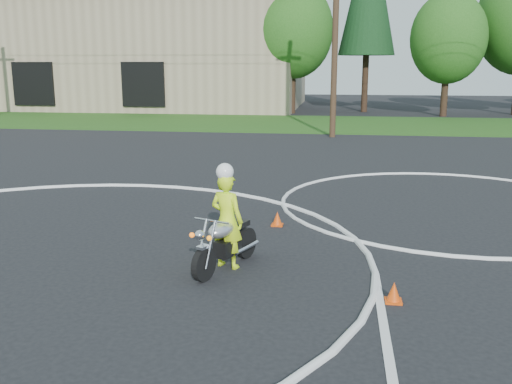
# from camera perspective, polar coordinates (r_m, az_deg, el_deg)

# --- Properties ---
(grass_strip) EXTENTS (120.00, 10.00, 0.02)m
(grass_strip) POSITION_cam_1_polar(r_m,az_deg,el_deg) (33.52, -0.83, 6.96)
(grass_strip) COLOR #1E4714
(grass_strip) RESTS_ON ground
(course_markings) EXTENTS (19.05, 19.05, 0.12)m
(course_markings) POSITION_cam_1_polar(r_m,az_deg,el_deg) (11.25, -8.46, -4.65)
(course_markings) COLOR silver
(course_markings) RESTS_ON ground
(primary_motorcycle) EXTENTS (0.91, 1.73, 0.96)m
(primary_motorcycle) POSITION_cam_1_polar(r_m,az_deg,el_deg) (9.42, -3.13, -5.07)
(primary_motorcycle) COLOR black
(primary_motorcycle) RESTS_ON ground
(rider_primary_grp) EXTENTS (0.69, 0.57, 1.77)m
(rider_primary_grp) POSITION_cam_1_polar(r_m,az_deg,el_deg) (9.43, -2.94, -2.57)
(rider_primary_grp) COLOR #D4FF1A
(rider_primary_grp) RESTS_ON ground
(traffic_cones) EXTENTS (19.08, 11.00, 0.30)m
(traffic_cones) POSITION_cam_1_polar(r_m,az_deg,el_deg) (10.28, 9.97, -5.63)
(traffic_cones) COLOR #DF470B
(traffic_cones) RESTS_ON ground
(warehouse) EXTENTS (41.00, 17.00, 8.30)m
(warehouse) POSITION_cam_1_polar(r_m,az_deg,el_deg) (51.52, -19.05, 12.90)
(warehouse) COLOR tan
(warehouse) RESTS_ON ground
(treeline) EXTENTS (38.20, 8.10, 14.52)m
(treeline) POSITION_cam_1_polar(r_m,az_deg,el_deg) (41.74, 22.37, 16.25)
(treeline) COLOR #382619
(treeline) RESTS_ON ground
(utility_poles) EXTENTS (41.60, 1.12, 10.00)m
(utility_poles) POSITION_cam_1_polar(r_m,az_deg,el_deg) (26.99, 7.96, 16.49)
(utility_poles) COLOR #473321
(utility_poles) RESTS_ON ground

